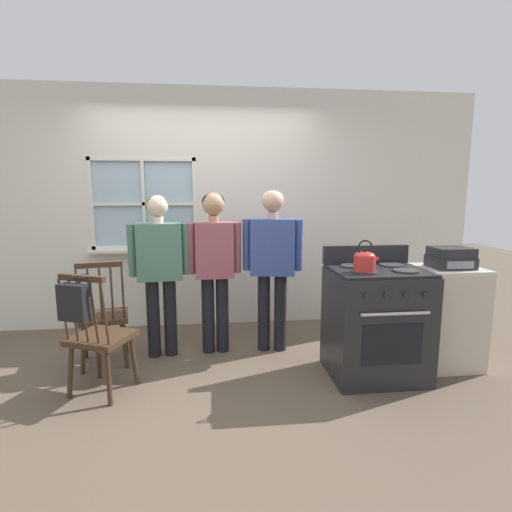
# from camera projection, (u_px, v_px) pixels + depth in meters

# --- Properties ---
(ground_plane) EXTENTS (16.00, 16.00, 0.00)m
(ground_plane) POSITION_uv_depth(u_px,v_px,m) (203.00, 376.00, 3.41)
(ground_plane) COLOR brown
(wall_back) EXTENTS (6.40, 0.16, 2.70)m
(wall_back) POSITION_uv_depth(u_px,v_px,m) (206.00, 210.00, 4.57)
(wall_back) COLOR silver
(wall_back) RESTS_ON ground_plane
(chair_by_window) EXTENTS (0.54, 0.53, 0.97)m
(chair_by_window) POSITION_uv_depth(u_px,v_px,m) (100.00, 338.00, 3.07)
(chair_by_window) COLOR #3D2819
(chair_by_window) RESTS_ON ground_plane
(chair_near_wall) EXTENTS (0.49, 0.48, 0.97)m
(chair_near_wall) POSITION_uv_depth(u_px,v_px,m) (103.00, 317.00, 3.58)
(chair_near_wall) COLOR #3D2819
(chair_near_wall) RESTS_ON ground_plane
(person_elderly_left) EXTENTS (0.57, 0.25, 1.52)m
(person_elderly_left) POSITION_uv_depth(u_px,v_px,m) (160.00, 261.00, 3.70)
(person_elderly_left) COLOR black
(person_elderly_left) RESTS_ON ground_plane
(person_teen_center) EXTENTS (0.51, 0.23, 1.55)m
(person_teen_center) POSITION_uv_depth(u_px,v_px,m) (214.00, 257.00, 3.79)
(person_teen_center) COLOR black
(person_teen_center) RESTS_ON ground_plane
(person_adult_right) EXTENTS (0.58, 0.27, 1.57)m
(person_adult_right) POSITION_uv_depth(u_px,v_px,m) (272.00, 255.00, 3.84)
(person_adult_right) COLOR black
(person_adult_right) RESTS_ON ground_plane
(stove) EXTENTS (0.77, 0.68, 1.08)m
(stove) POSITION_uv_depth(u_px,v_px,m) (376.00, 321.00, 3.37)
(stove) COLOR #232326
(stove) RESTS_ON ground_plane
(kettle) EXTENTS (0.21, 0.17, 0.25)m
(kettle) POSITION_uv_depth(u_px,v_px,m) (365.00, 260.00, 3.13)
(kettle) COLOR red
(kettle) RESTS_ON stove
(potted_plant) EXTENTS (0.15, 0.15, 0.32)m
(potted_plant) POSITION_uv_depth(u_px,v_px,m) (166.00, 241.00, 4.49)
(potted_plant) COLOR #42474C
(potted_plant) RESTS_ON wall_back
(handbag) EXTENTS (0.24, 0.24, 0.31)m
(handbag) POSITION_uv_depth(u_px,v_px,m) (74.00, 301.00, 2.79)
(handbag) COLOR black
(handbag) RESTS_ON chair_by_window
(side_counter) EXTENTS (0.55, 0.50, 0.90)m
(side_counter) POSITION_uv_depth(u_px,v_px,m) (445.00, 317.00, 3.57)
(side_counter) COLOR beige
(side_counter) RESTS_ON ground_plane
(stereo) EXTENTS (0.34, 0.29, 0.18)m
(stereo) POSITION_uv_depth(u_px,v_px,m) (451.00, 258.00, 3.47)
(stereo) COLOR #232326
(stereo) RESTS_ON side_counter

